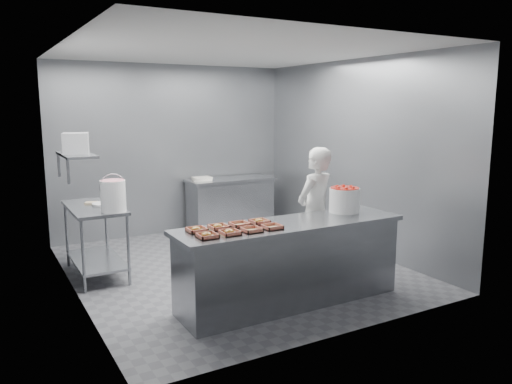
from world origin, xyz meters
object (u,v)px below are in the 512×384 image
Objects in this scene: back_counter at (230,204)px; tray_1 at (230,232)px; tray_5 at (218,227)px; appliance at (76,143)px; tray_0 at (207,235)px; worker at (315,212)px; tray_6 at (240,224)px; glaze_bucket at (113,195)px; service_counter at (290,263)px; strawberry_tub at (344,199)px; tray_7 at (259,221)px; tray_3 at (272,227)px; tray_4 at (196,230)px; tray_2 at (251,230)px; prep_table at (95,230)px.

tray_1 reaches higher than back_counter.
appliance reaches higher than tray_5.
back_counter is 4.53× the size of appliance.
tray_0 is 0.35m from tray_5.
worker is 3.04m from appliance.
tray_5 is at bearing -180.00° from tray_6.
worker is 3.62× the size of glaze_bucket.
tray_6 is 1.69m from glaze_bucket.
tray_6 is at bearing 0.00° from tray_5.
tray_5 reaches higher than tray_6.
service_counter is 1.04m from strawberry_tub.
worker reaches higher than back_counter.
service_counter is 1.73× the size of back_counter.
tray_0 is at bearing -152.13° from tray_6.
glaze_bucket reaches higher than tray_7.
tray_5 is 0.57× the size of appliance.
tray_6 is (-0.24, 0.26, 0.00)m from tray_3.
tray_4 is 2.12m from appliance.
tray_3 is 1.00× the size of tray_5.
worker is (1.32, 0.47, -0.10)m from tray_6.
strawberry_tub is (1.64, 0.26, 0.13)m from tray_1.
strawberry_tub reaches higher than back_counter.
strawberry_tub is 1.07× the size of appliance.
tray_2 is 0.57× the size of appliance.
tray_1 is at bearing -170.83° from strawberry_tub.
tray_1 reaches higher than service_counter.
tray_4 is at bearing 180.00° from tray_5.
tray_0 is at bearing -172.97° from service_counter.
appliance is (-0.17, -0.01, 1.10)m from prep_table.
back_counter is at bearing 68.72° from tray_7.
tray_5 is 1.00× the size of tray_7.
prep_table is 3.12m from strawberry_tub.
glaze_bucket is (-0.71, 1.64, 0.17)m from tray_1.
tray_0 is 1.00× the size of tray_5.
tray_0 is 0.24m from tray_1.
prep_table is 6.40× the size of tray_2.
back_counter is at bearing 60.18° from tray_0.
tray_4 is at bearing -71.07° from glaze_bucket.
appliance reaches higher than strawberry_tub.
appliance is (-1.27, 1.81, 0.77)m from tray_6.
tray_7 is 1.18m from worker.
service_counter is 0.58m from tray_3.
back_counter is 3.32× the size of glaze_bucket.
tray_4 is at bearing 172.97° from service_counter.
glaze_bucket is at bearing -41.35° from worker.
glaze_bucket is (-0.96, 1.64, 0.18)m from tray_2.
service_counter is 13.88× the size of tray_6.
tray_3 is 0.57× the size of appliance.
tray_6 is (0.00, 0.26, 0.00)m from tray_2.
prep_table is 2.49m from tray_3.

